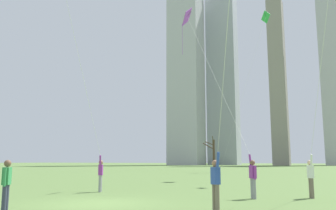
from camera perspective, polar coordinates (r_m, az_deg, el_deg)
name	(u,v)px	position (r m, az deg, el deg)	size (l,w,h in m)	color
ground_plane	(100,203)	(14.22, -10.84, -15.13)	(400.00, 400.00, 0.00)	#5B7A3D
kite_flyer_foreground_left_pink	(318,108)	(15.21, 22.77, -0.48)	(3.96, 12.74, 19.35)	#726656
kite_flyer_midfield_right_blue	(85,98)	(17.99, -13.10, 1.03)	(1.20, 8.90, 19.06)	gray
kite_flyer_midfield_center_purple	(229,120)	(17.80, 9.75, -2.31)	(5.74, 6.68, 11.91)	gray
kite_flyer_foreground_right_teal	(222,93)	(9.65, 8.65, 1.86)	(3.72, 8.65, 10.57)	#726656
bystander_strolling_midfield	(6,183)	(12.53, -24.33, -11.24)	(0.35, 0.44, 1.62)	#33384C
distant_kite_high_overhead_green	(263,27)	(37.85, 14.84, 11.93)	(6.35, 2.22, 16.38)	green
bare_tree_center	(213,154)	(47.61, 7.18, -7.75)	(2.05, 1.93, 4.74)	#423326
skyline_squat_block	(223,77)	(139.25, 8.68, 4.44)	(11.02, 6.74, 74.54)	#9EA3AD
skyline_mid_tower_left	(278,81)	(125.69, 17.09, 3.72)	(5.04, 5.79, 56.07)	gray
skyline_short_annex	(332,73)	(137.18, 24.60, 4.71)	(7.45, 8.73, 73.32)	#B2B2B7
skyline_wide_slab	(186,71)	(132.29, 2.86, 5.41)	(11.54, 9.13, 68.18)	#B2B2B7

